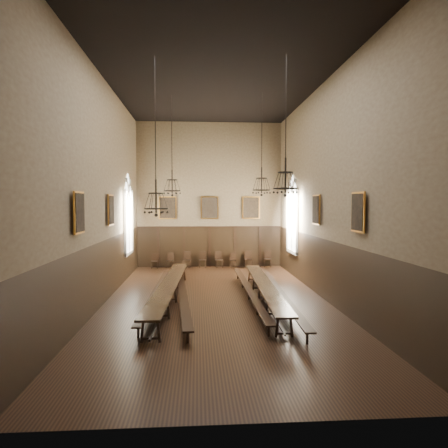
{
  "coord_description": "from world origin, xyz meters",
  "views": [
    {
      "loc": [
        -0.77,
        -15.96,
        3.99
      ],
      "look_at": [
        0.41,
        1.5,
        3.07
      ],
      "focal_mm": 32.0,
      "sensor_mm": 36.0,
      "label": 1
    }
  ],
  "objects": [
    {
      "name": "floor",
      "position": [
        0.0,
        0.0,
        -0.01
      ],
      "size": [
        9.0,
        18.0,
        0.02
      ],
      "primitive_type": "cube",
      "color": "black",
      "rests_on": "ground"
    },
    {
      "name": "ceiling",
      "position": [
        0.0,
        0.0,
        9.01
      ],
      "size": [
        9.0,
        18.0,
        0.02
      ],
      "primitive_type": "cube",
      "color": "black",
      "rests_on": "ground"
    },
    {
      "name": "wall_back",
      "position": [
        0.0,
        9.01,
        4.5
      ],
      "size": [
        9.0,
        0.02,
        9.0
      ],
      "primitive_type": "cube",
      "color": "#776549",
      "rests_on": "ground"
    },
    {
      "name": "wall_front",
      "position": [
        0.0,
        -9.01,
        4.5
      ],
      "size": [
        9.0,
        0.02,
        9.0
      ],
      "primitive_type": "cube",
      "color": "#776549",
      "rests_on": "ground"
    },
    {
      "name": "wall_left",
      "position": [
        -4.51,
        0.0,
        4.5
      ],
      "size": [
        0.02,
        18.0,
        9.0
      ],
      "primitive_type": "cube",
      "color": "#776549",
      "rests_on": "ground"
    },
    {
      "name": "wall_right",
      "position": [
        4.51,
        0.0,
        4.5
      ],
      "size": [
        0.02,
        18.0,
        9.0
      ],
      "primitive_type": "cube",
      "color": "#776549",
      "rests_on": "ground"
    },
    {
      "name": "wainscot_panelling",
      "position": [
        0.0,
        0.0,
        1.25
      ],
      "size": [
        9.0,
        18.0,
        2.5
      ],
      "primitive_type": null,
      "color": "black",
      "rests_on": "floor"
    },
    {
      "name": "table_left",
      "position": [
        -1.89,
        -0.05,
        0.4
      ],
      "size": [
        1.21,
        10.19,
        0.79
      ],
      "rotation": [
        0.0,
        0.0,
        -0.05
      ],
      "color": "black",
      "rests_on": "floor"
    },
    {
      "name": "table_right",
      "position": [
        1.94,
        -0.19,
        0.37
      ],
      "size": [
        0.97,
        9.46,
        0.74
      ],
      "rotation": [
        0.0,
        0.0,
        -0.03
      ],
      "color": "black",
      "rests_on": "floor"
    },
    {
      "name": "bench_left_outer",
      "position": [
        -2.45,
        0.22,
        0.27
      ],
      "size": [
        0.46,
        9.58,
        0.43
      ],
      "rotation": [
        0.0,
        0.0,
        -0.02
      ],
      "color": "black",
      "rests_on": "floor"
    },
    {
      "name": "bench_left_inner",
      "position": [
        -1.39,
        0.16,
        0.31
      ],
      "size": [
        1.06,
        10.71,
        0.48
      ],
      "rotation": [
        0.0,
        0.0,
        0.07
      ],
      "color": "black",
      "rests_on": "floor"
    },
    {
      "name": "bench_right_inner",
      "position": [
        1.35,
        0.23,
        0.28
      ],
      "size": [
        0.3,
        9.93,
        0.45
      ],
      "rotation": [
        0.0,
        0.0,
        -0.0
      ],
      "color": "black",
      "rests_on": "floor"
    },
    {
      "name": "bench_right_outer",
      "position": [
        2.52,
        -0.23,
        0.3
      ],
      "size": [
        0.74,
        10.52,
        0.47
      ],
      "rotation": [
        0.0,
        0.0,
        -0.04
      ],
      "color": "black",
      "rests_on": "floor"
    },
    {
      "name": "chair_0",
      "position": [
        -3.39,
        8.51,
        0.27
      ],
      "size": [
        0.42,
        0.42,
        0.89
      ],
      "rotation": [
        0.0,
        0.0,
        0.07
      ],
      "color": "black",
      "rests_on": "floor"
    },
    {
      "name": "chair_1",
      "position": [
        -2.47,
        8.6,
        0.28
      ],
      "size": [
        0.5,
        0.5,
        0.92
      ],
      "rotation": [
        0.0,
        0.0,
        -0.26
      ],
      "color": "black",
      "rests_on": "floor"
    },
    {
      "name": "chair_2",
      "position": [
        -1.42,
        8.56,
        0.3
      ],
      "size": [
        0.51,
        0.51,
        0.98
      ],
      "rotation": [
        0.0,
        0.0,
        -0.2
      ],
      "color": "black",
      "rests_on": "floor"
    },
    {
      "name": "chair_3",
      "position": [
        -0.45,
        8.6,
        0.29
      ],
      "size": [
        0.45,
        0.45,
        0.96
      ],
      "rotation": [
        0.0,
        0.0,
        -0.06
      ],
      "color": "black",
      "rests_on": "floor"
    },
    {
      "name": "chair_4",
      "position": [
        0.57,
        8.54,
        0.3
      ],
      "size": [
        0.52,
        0.52,
        0.98
      ],
      "rotation": [
        0.0,
        0.0,
        0.22
      ],
      "color": "black",
      "rests_on": "floor"
    },
    {
      "name": "chair_5",
      "position": [
        1.43,
        8.52,
        0.27
      ],
      "size": [
        0.42,
        0.42,
        0.89
      ],
      "rotation": [
        0.0,
        0.0,
        -0.08
      ],
      "color": "black",
      "rests_on": "floor"
    },
    {
      "name": "chair_6",
      "position": [
        2.4,
        8.54,
        0.31
      ],
      "size": [
        0.47,
        0.47,
        1.02
      ],
      "rotation": [
        0.0,
        0.0,
        -0.05
      ],
      "color": "black",
      "rests_on": "floor"
    },
    {
      "name": "chair_7",
      "position": [
        3.61,
        8.53,
        0.31
      ],
      "size": [
        0.52,
        0.52,
        1.03
      ],
      "rotation": [
        0.0,
        0.0,
        -0.15
      ],
      "color": "black",
      "rests_on": "floor"
    },
    {
      "name": "chandelier_back_left",
      "position": [
        -1.94,
        2.93,
        4.89
      ],
      "size": [
        0.79,
        0.79,
        4.57
      ],
      "color": "black",
      "rests_on": "ceiling"
    },
    {
      "name": "chandelier_back_right",
      "position": [
        2.18,
        2.23,
        4.89
      ],
      "size": [
        0.84,
        0.84,
        4.56
      ],
      "color": "black",
      "rests_on": "ceiling"
    },
    {
      "name": "chandelier_front_left",
      "position": [
        -2.19,
        -2.01,
        4.17
      ],
      "size": [
        0.82,
        0.82,
        5.35
      ],
      "color": "black",
      "rests_on": "ceiling"
    },
    {
      "name": "chandelier_front_right",
      "position": [
        2.25,
        -2.45,
        4.8
      ],
      "size": [
        0.85,
        0.85,
        4.66
      ],
      "color": "black",
      "rests_on": "ceiling"
    },
    {
      "name": "portrait_back_0",
      "position": [
        -2.6,
        8.88,
        3.7
      ],
      "size": [
        1.1,
        0.12,
        1.4
      ],
      "color": "#C5832F",
      "rests_on": "wall_back"
    },
    {
      "name": "portrait_back_1",
      "position": [
        0.0,
        8.88,
        3.7
      ],
      "size": [
        1.1,
        0.12,
        1.4
      ],
      "color": "#C5832F",
      "rests_on": "wall_back"
    },
    {
      "name": "portrait_back_2",
      "position": [
        2.6,
        8.88,
        3.7
      ],
      "size": [
        1.1,
        0.12,
        1.4
      ],
      "color": "#C5832F",
      "rests_on": "wall_back"
    },
    {
      "name": "portrait_left_0",
      "position": [
        -4.38,
        1.0,
        3.7
      ],
      "size": [
        0.12,
        1.0,
        1.3
      ],
      "color": "#C5832F",
      "rests_on": "wall_left"
    },
    {
      "name": "portrait_left_1",
      "position": [
        -4.38,
        -3.5,
        3.7
      ],
      "size": [
        0.12,
        1.0,
        1.3
      ],
      "color": "#C5832F",
      "rests_on": "wall_left"
    },
    {
      "name": "portrait_right_0",
      "position": [
        4.38,
        1.0,
        3.7
      ],
      "size": [
        0.12,
        1.0,
        1.3
      ],
      "color": "#C5832F",
      "rests_on": "wall_right"
    },
    {
      "name": "portrait_right_1",
      "position": [
        4.38,
        -3.5,
        3.7
      ],
      "size": [
        0.12,
        1.0,
        1.3
      ],
      "color": "#C5832F",
      "rests_on": "wall_right"
    },
    {
      "name": "window_right",
      "position": [
        4.43,
        5.5,
        3.4
      ],
      "size": [
        0.2,
        2.2,
        4.6
      ],
      "primitive_type": null,
      "color": "white",
      "rests_on": "wall_right"
    },
    {
      "name": "window_left",
      "position": [
        -4.43,
        5.5,
        3.4
      ],
      "size": [
        0.2,
        2.2,
        4.6
      ],
      "primitive_type": null,
      "color": "white",
      "rests_on": "wall_left"
    }
  ]
}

